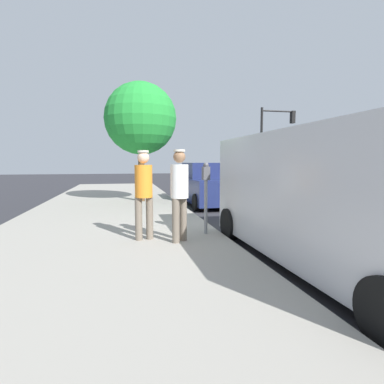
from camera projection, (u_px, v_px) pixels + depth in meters
ground_plane at (258, 234)px, 7.26m from camera, size 80.00×80.00×0.00m
sidewalk_slab at (103, 239)px, 6.50m from camera, size 5.00×32.00×0.15m
parking_meter_near at (206, 186)px, 6.56m from camera, size 0.14×0.18×1.52m
pedestrian_in_white at (179, 189)px, 5.88m from camera, size 0.34×0.34×1.76m
pedestrian_in_orange at (144, 189)px, 6.04m from camera, size 0.36×0.34×1.75m
parked_van at (334, 196)px, 4.84m from camera, size 2.18×5.22×2.15m
parked_sedan_behind at (207, 185)px, 12.44m from camera, size 2.00×4.43×1.65m
traffic_light_corner at (273, 134)px, 20.39m from camera, size 2.48×0.42×5.20m
street_tree at (141, 119)px, 11.95m from camera, size 2.76×2.76×4.58m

